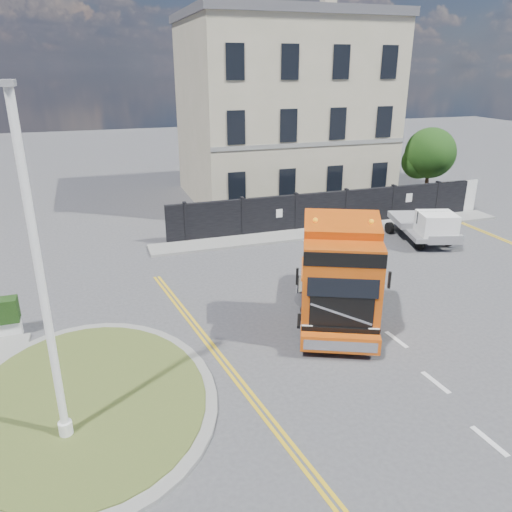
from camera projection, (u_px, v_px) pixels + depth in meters
name	position (u px, v px, depth m)	size (l,w,h in m)	color
ground	(289.00, 314.00, 18.05)	(120.00, 120.00, 0.00)	#424244
traffic_island	(88.00, 400.00, 13.29)	(6.80, 6.80, 0.17)	gray
hoarding_fence	(338.00, 209.00, 27.60)	(18.80, 0.25, 2.00)	black
georgian_building	(282.00, 109.00, 32.38)	(12.30, 10.30, 12.80)	#C0B499
tree	(427.00, 155.00, 31.94)	(3.20, 3.20, 4.80)	#382619
pavement_far	(336.00, 231.00, 26.98)	(20.00, 1.60, 0.12)	gray
truck	(339.00, 279.00, 16.69)	(4.81, 6.84, 3.85)	black
flatbed_pickup	(429.00, 226.00, 24.74)	(2.81, 4.59, 1.76)	gray
lamppost_island	(40.00, 277.00, 10.48)	(0.25, 0.50, 8.17)	white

